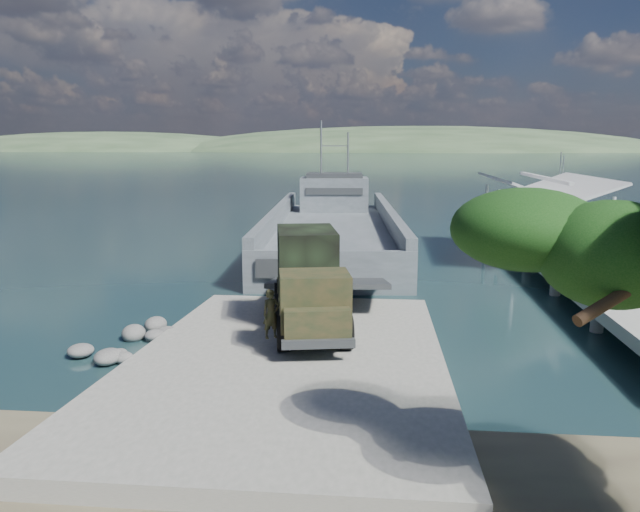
{
  "coord_description": "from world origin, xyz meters",
  "views": [
    {
      "loc": [
        2.9,
        -20.45,
        7.28
      ],
      "look_at": [
        0.31,
        6.0,
        2.46
      ],
      "focal_mm": 35.0,
      "sensor_mm": 36.0,
      "label": 1
    }
  ],
  "objects_px": {
    "landing_craft": "(333,236)",
    "military_truck": "(309,281)",
    "pier": "(545,237)",
    "soldier": "(271,325)",
    "sailboat_far": "(557,227)",
    "sailboat_near": "(560,231)"
  },
  "relations": [
    {
      "from": "landing_craft",
      "to": "military_truck",
      "type": "xyz_separation_m",
      "value": [
        0.73,
        -20.98,
        1.44
      ]
    },
    {
      "from": "landing_craft",
      "to": "soldier",
      "type": "xyz_separation_m",
      "value": [
        -0.22,
        -23.71,
        0.52
      ]
    },
    {
      "from": "military_truck",
      "to": "sailboat_near",
      "type": "bearing_deg",
      "value": 48.96
    },
    {
      "from": "landing_craft",
      "to": "military_truck",
      "type": "height_order",
      "value": "landing_craft"
    },
    {
      "from": "pier",
      "to": "sailboat_near",
      "type": "xyz_separation_m",
      "value": [
        4.26,
        12.06,
        -1.25
      ]
    },
    {
      "from": "pier",
      "to": "sailboat_far",
      "type": "bearing_deg",
      "value": 72.13
    },
    {
      "from": "pier",
      "to": "sailboat_near",
      "type": "height_order",
      "value": "sailboat_near"
    },
    {
      "from": "landing_craft",
      "to": "military_truck",
      "type": "bearing_deg",
      "value": -91.77
    },
    {
      "from": "sailboat_near",
      "to": "soldier",
      "type": "bearing_deg",
      "value": -135.51
    },
    {
      "from": "landing_craft",
      "to": "sailboat_near",
      "type": "distance_m",
      "value": 19.38
    },
    {
      "from": "sailboat_near",
      "to": "landing_craft",
      "type": "bearing_deg",
      "value": -171.94
    },
    {
      "from": "soldier",
      "to": "sailboat_far",
      "type": "xyz_separation_m",
      "value": [
        18.31,
        33.97,
        -0.96
      ]
    },
    {
      "from": "pier",
      "to": "sailboat_near",
      "type": "distance_m",
      "value": 12.86
    },
    {
      "from": "military_truck",
      "to": "sailboat_near",
      "type": "distance_m",
      "value": 33.54
    },
    {
      "from": "landing_craft",
      "to": "sailboat_far",
      "type": "xyz_separation_m",
      "value": [
        18.09,
        10.27,
        -0.45
      ]
    },
    {
      "from": "pier",
      "to": "soldier",
      "type": "relative_size",
      "value": 26.65
    },
    {
      "from": "soldier",
      "to": "pier",
      "type": "bearing_deg",
      "value": 21.88
    },
    {
      "from": "soldier",
      "to": "sailboat_far",
      "type": "bearing_deg",
      "value": 28.51
    },
    {
      "from": "pier",
      "to": "sailboat_far",
      "type": "distance_m",
      "value": 15.23
    },
    {
      "from": "landing_craft",
      "to": "soldier",
      "type": "relative_size",
      "value": 20.4
    },
    {
      "from": "soldier",
      "to": "landing_craft",
      "type": "bearing_deg",
      "value": 56.3
    },
    {
      "from": "landing_craft",
      "to": "sailboat_near",
      "type": "height_order",
      "value": "landing_craft"
    }
  ]
}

